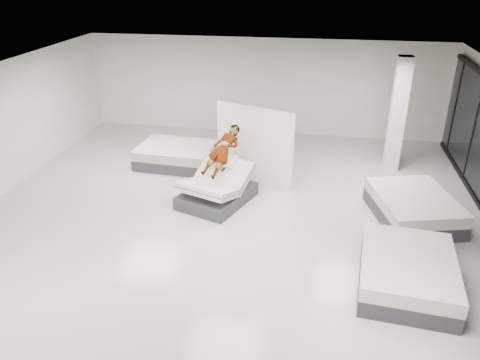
{
  "coord_description": "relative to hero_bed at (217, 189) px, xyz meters",
  "views": [
    {
      "loc": [
        1.82,
        -8.45,
        5.5
      ],
      "look_at": [
        0.22,
        0.88,
        1.0
      ],
      "focal_mm": 35.0,
      "sensor_mm": 36.0,
      "label": 1
    }
  ],
  "objects": [
    {
      "name": "room",
      "position": [
        0.49,
        -1.62,
        1.25
      ],
      "size": [
        14.0,
        14.04,
        3.2
      ],
      "color": "beige",
      "rests_on": "ground"
    },
    {
      "name": "remote",
      "position": [
        0.19,
        -0.12,
        0.6
      ],
      "size": [
        0.1,
        0.15,
        0.08
      ],
      "primitive_type": "cube",
      "rotation": [
        0.35,
        0.0,
        -0.36
      ],
      "color": "black",
      "rests_on": "person"
    },
    {
      "name": "column",
      "position": [
        4.49,
        2.88,
        1.25
      ],
      "size": [
        0.4,
        0.4,
        3.2
      ],
      "primitive_type": "cube",
      "color": "silver",
      "rests_on": "floor"
    },
    {
      "name": "person",
      "position": [
        0.11,
        0.29,
        0.76
      ],
      "size": [
        0.97,
        1.39,
        1.37
      ],
      "primitive_type": "imported",
      "rotation": [
        0.73,
        0.0,
        -0.36
      ],
      "color": "slate",
      "rests_on": "hero_bed"
    },
    {
      "name": "hero_bed",
      "position": [
        0.0,
        0.0,
        0.0
      ],
      "size": [
        1.91,
        2.18,
        1.07
      ],
      "color": "#353539",
      "rests_on": "floor"
    },
    {
      "name": "divider_panel",
      "position": [
        0.72,
        1.37,
        0.69
      ],
      "size": [
        2.14,
        1.01,
        2.08
      ],
      "primitive_type": "cube",
      "rotation": [
        0.0,
        0.0,
        -0.41
      ],
      "color": "white",
      "rests_on": "floor"
    },
    {
      "name": "flat_bed_right_far",
      "position": [
        4.66,
        -0.05,
        -0.05
      ],
      "size": [
        2.12,
        2.51,
        0.6
      ],
      "color": "#353539",
      "rests_on": "floor"
    },
    {
      "name": "flat_bed_left_far",
      "position": [
        -1.67,
        2.09,
        -0.05
      ],
      "size": [
        2.23,
        1.74,
        0.59
      ],
      "color": "#353539",
      "rests_on": "floor"
    },
    {
      "name": "flat_bed_right_near",
      "position": [
        4.14,
        -2.66,
        -0.04
      ],
      "size": [
        1.87,
        2.36,
        0.61
      ],
      "color": "#353539",
      "rests_on": "floor"
    }
  ]
}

